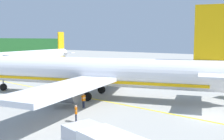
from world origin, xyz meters
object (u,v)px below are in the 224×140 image
Objects in this scene: crew_loader_right at (76,112)px; airliner_foreground at (89,72)px; crew_supervisor at (84,99)px; airliner_mid_apron at (38,56)px.

airliner_foreground is at bearing 39.51° from crew_loader_right.
crew_supervisor reaches higher than crew_loader_right.
airliner_foreground is 1.11× the size of airliner_mid_apron.
airliner_foreground is at bearing -116.47° from airliner_mid_apron.
airliner_mid_apron is (21.82, 43.81, -0.35)m from airliner_foreground.
crew_loader_right is at bearing -121.07° from airliner_mid_apron.
airliner_mid_apron is 21.15× the size of crew_supervisor.
airliner_mid_apron reaches higher than crew_loader_right.
crew_supervisor is (-26.71, -47.92, -2.05)m from airliner_mid_apron.
crew_loader_right is 0.96× the size of crew_supervisor.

